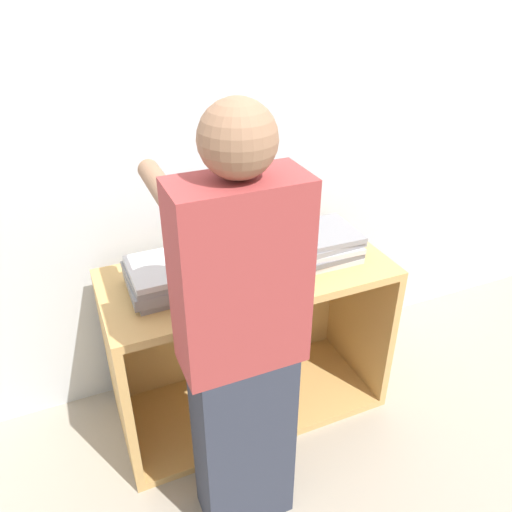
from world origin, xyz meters
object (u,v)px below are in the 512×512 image
(laptop_stack_left, at_px, (168,277))
(laptop_stack_right, at_px, (319,244))
(person, at_px, (241,349))
(laptop_open, at_px, (242,253))

(laptop_stack_left, relative_size, laptop_stack_right, 1.00)
(person, bearing_deg, laptop_open, 67.65)
(laptop_open, bearing_deg, laptop_stack_right, -10.84)
(laptop_stack_right, bearing_deg, laptop_open, 169.16)
(person, bearing_deg, laptop_stack_left, 103.24)
(laptop_stack_left, bearing_deg, person, -76.76)
(laptop_open, distance_m, laptop_stack_right, 0.35)
(laptop_stack_left, height_order, person, person)
(laptop_stack_left, relative_size, person, 0.20)
(laptop_open, height_order, person, person)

